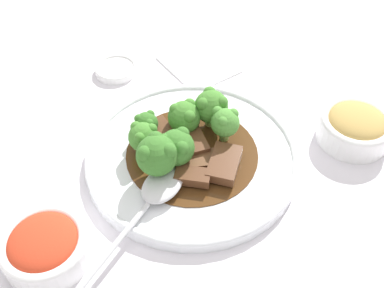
{
  "coord_description": "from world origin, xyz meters",
  "views": [
    {
      "loc": [
        0.37,
        -0.2,
        0.48
      ],
      "look_at": [
        0.0,
        0.0,
        0.03
      ],
      "focal_mm": 42.0,
      "sensor_mm": 36.0,
      "label": 1
    }
  ],
  "objects_px": {
    "broccoli_floret_5": "(224,121)",
    "serving_spoon": "(156,193)",
    "broccoli_floret_0": "(184,116)",
    "side_bowl_appetizer": "(355,127)",
    "broccoli_floret_1": "(211,106)",
    "broccoli_floret_6": "(176,147)",
    "beef_strip_0": "(193,176)",
    "sauce_dish": "(116,69)",
    "beef_strip_2": "(193,142)",
    "broccoli_floret_2": "(143,137)",
    "main_plate": "(192,156)",
    "broccoli_floret_3": "(146,123)",
    "beef_strip_1": "(165,137)",
    "beef_strip_4": "(199,159)",
    "side_bowl_kimchi": "(45,246)",
    "broccoli_floret_4": "(157,155)",
    "beef_strip_3": "(224,163)"
  },
  "relations": [
    {
      "from": "broccoli_floret_5",
      "to": "serving_spoon",
      "type": "xyz_separation_m",
      "value": [
        0.05,
        -0.13,
        -0.03
      ]
    },
    {
      "from": "broccoli_floret_0",
      "to": "side_bowl_appetizer",
      "type": "xyz_separation_m",
      "value": [
        0.12,
        0.22,
        -0.02
      ]
    },
    {
      "from": "broccoli_floret_1",
      "to": "broccoli_floret_6",
      "type": "xyz_separation_m",
      "value": [
        0.04,
        -0.08,
        -0.0
      ]
    },
    {
      "from": "beef_strip_0",
      "to": "sauce_dish",
      "type": "bearing_deg",
      "value": 178.9
    },
    {
      "from": "beef_strip_2",
      "to": "broccoli_floret_2",
      "type": "bearing_deg",
      "value": -113.48
    },
    {
      "from": "main_plate",
      "to": "broccoli_floret_3",
      "type": "xyz_separation_m",
      "value": [
        -0.06,
        -0.04,
        0.03
      ]
    },
    {
      "from": "beef_strip_1",
      "to": "beef_strip_0",
      "type": "bearing_deg",
      "value": -0.1
    },
    {
      "from": "beef_strip_4",
      "to": "side_bowl_kimchi",
      "type": "bearing_deg",
      "value": -81.7
    },
    {
      "from": "beef_strip_4",
      "to": "broccoli_floret_2",
      "type": "distance_m",
      "value": 0.08
    },
    {
      "from": "beef_strip_2",
      "to": "broccoli_floret_3",
      "type": "height_order",
      "value": "broccoli_floret_3"
    },
    {
      "from": "broccoli_floret_6",
      "to": "main_plate",
      "type": "bearing_deg",
      "value": 104.52
    },
    {
      "from": "beef_strip_1",
      "to": "serving_spoon",
      "type": "distance_m",
      "value": 0.1
    },
    {
      "from": "broccoli_floret_2",
      "to": "broccoli_floret_3",
      "type": "distance_m",
      "value": 0.03
    },
    {
      "from": "beef_strip_4",
      "to": "beef_strip_1",
      "type": "bearing_deg",
      "value": -158.37
    },
    {
      "from": "beef_strip_4",
      "to": "broccoli_floret_0",
      "type": "relative_size",
      "value": 1.3
    },
    {
      "from": "broccoli_floret_0",
      "to": "serving_spoon",
      "type": "height_order",
      "value": "broccoli_floret_0"
    },
    {
      "from": "broccoli_floret_4",
      "to": "side_bowl_appetizer",
      "type": "bearing_deg",
      "value": 77.91
    },
    {
      "from": "beef_strip_2",
      "to": "broccoli_floret_1",
      "type": "xyz_separation_m",
      "value": [
        -0.03,
        0.04,
        0.03
      ]
    },
    {
      "from": "broccoli_floret_1",
      "to": "beef_strip_2",
      "type": "bearing_deg",
      "value": -58.09
    },
    {
      "from": "beef_strip_0",
      "to": "side_bowl_appetizer",
      "type": "distance_m",
      "value": 0.26
    },
    {
      "from": "broccoli_floret_5",
      "to": "broccoli_floret_3",
      "type": "bearing_deg",
      "value": -122.53
    },
    {
      "from": "main_plate",
      "to": "broccoli_floret_5",
      "type": "relative_size",
      "value": 5.77
    },
    {
      "from": "broccoli_floret_1",
      "to": "broccoli_floret_6",
      "type": "relative_size",
      "value": 1.08
    },
    {
      "from": "beef_strip_2",
      "to": "side_bowl_kimchi",
      "type": "relative_size",
      "value": 0.54
    },
    {
      "from": "side_bowl_kimchi",
      "to": "broccoli_floret_5",
      "type": "bearing_deg",
      "value": 101.6
    },
    {
      "from": "side_bowl_kimchi",
      "to": "beef_strip_4",
      "type": "bearing_deg",
      "value": 98.3
    },
    {
      "from": "beef_strip_3",
      "to": "broccoli_floret_5",
      "type": "xyz_separation_m",
      "value": [
        -0.05,
        0.03,
        0.02
      ]
    },
    {
      "from": "broccoli_floret_0",
      "to": "beef_strip_0",
      "type": "bearing_deg",
      "value": -21.28
    },
    {
      "from": "beef_strip_0",
      "to": "broccoli_floret_0",
      "type": "relative_size",
      "value": 1.02
    },
    {
      "from": "broccoli_floret_3",
      "to": "broccoli_floret_5",
      "type": "xyz_separation_m",
      "value": [
        0.06,
        0.09,
        0.01
      ]
    },
    {
      "from": "beef_strip_2",
      "to": "side_bowl_kimchi",
      "type": "height_order",
      "value": "side_bowl_kimchi"
    },
    {
      "from": "beef_strip_3",
      "to": "sauce_dish",
      "type": "xyz_separation_m",
      "value": [
        -0.29,
        -0.04,
        -0.02
      ]
    },
    {
      "from": "main_plate",
      "to": "broccoli_floret_6",
      "type": "xyz_separation_m",
      "value": [
        0.01,
        -0.03,
        0.04
      ]
    },
    {
      "from": "main_plate",
      "to": "beef_strip_2",
      "type": "height_order",
      "value": "beef_strip_2"
    },
    {
      "from": "beef_strip_2",
      "to": "sauce_dish",
      "type": "height_order",
      "value": "beef_strip_2"
    },
    {
      "from": "beef_strip_1",
      "to": "broccoli_floret_6",
      "type": "height_order",
      "value": "broccoli_floret_6"
    },
    {
      "from": "sauce_dish",
      "to": "beef_strip_4",
      "type": "bearing_deg",
      "value": 3.81
    },
    {
      "from": "broccoli_floret_3",
      "to": "broccoli_floret_5",
      "type": "distance_m",
      "value": 0.11
    },
    {
      "from": "beef_strip_3",
      "to": "beef_strip_4",
      "type": "height_order",
      "value": "beef_strip_3"
    },
    {
      "from": "beef_strip_2",
      "to": "broccoli_floret_0",
      "type": "height_order",
      "value": "broccoli_floret_0"
    },
    {
      "from": "beef_strip_2",
      "to": "beef_strip_4",
      "type": "relative_size",
      "value": 0.84
    },
    {
      "from": "beef_strip_0",
      "to": "serving_spoon",
      "type": "distance_m",
      "value": 0.05
    },
    {
      "from": "beef_strip_1",
      "to": "beef_strip_2",
      "type": "relative_size",
      "value": 1.34
    },
    {
      "from": "beef_strip_4",
      "to": "broccoli_floret_3",
      "type": "height_order",
      "value": "broccoli_floret_3"
    },
    {
      "from": "serving_spoon",
      "to": "sauce_dish",
      "type": "distance_m",
      "value": 0.3
    },
    {
      "from": "beef_strip_4",
      "to": "broccoli_floret_2",
      "type": "xyz_separation_m",
      "value": [
        -0.06,
        -0.06,
        0.02
      ]
    },
    {
      "from": "beef_strip_1",
      "to": "broccoli_floret_6",
      "type": "relative_size",
      "value": 1.4
    },
    {
      "from": "beef_strip_4",
      "to": "sauce_dish",
      "type": "relative_size",
      "value": 0.91
    },
    {
      "from": "broccoli_floret_3",
      "to": "broccoli_floret_2",
      "type": "bearing_deg",
      "value": -32.62
    },
    {
      "from": "serving_spoon",
      "to": "broccoli_floret_4",
      "type": "bearing_deg",
      "value": 149.66
    }
  ]
}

